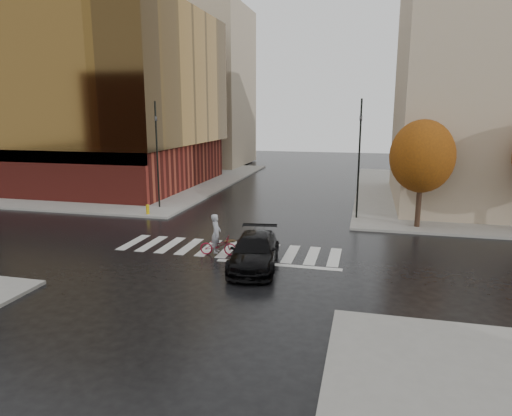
{
  "coord_description": "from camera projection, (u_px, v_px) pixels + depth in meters",
  "views": [
    {
      "loc": [
        6.9,
        -21.42,
        7.11
      ],
      "look_at": [
        1.15,
        1.87,
        2.0
      ],
      "focal_mm": 32.0,
      "sensor_mm": 36.0,
      "label": 1
    }
  ],
  "objects": [
    {
      "name": "traffic_light_nw",
      "position": [
        157.0,
        147.0,
        32.91
      ],
      "size": [
        0.21,
        0.18,
        7.65
      ],
      "rotation": [
        0.0,
        0.0,
        -1.44
      ],
      "color": "black",
      "rests_on": "sidewalk_nw"
    },
    {
      "name": "cyclist",
      "position": [
        217.0,
        241.0,
        22.88
      ],
      "size": [
        1.92,
        0.9,
        2.1
      ],
      "rotation": [
        0.0,
        0.0,
        1.71
      ],
      "color": "maroon",
      "rests_on": "ground"
    },
    {
      "name": "sidewalk_nw",
      "position": [
        97.0,
        179.0,
        48.29
      ],
      "size": [
        30.0,
        30.0,
        0.15
      ],
      "primitive_type": "cube",
      "color": "gray",
      "rests_on": "ground"
    },
    {
      "name": "office_glass",
      "position": [
        63.0,
        99.0,
        43.95
      ],
      "size": [
        27.0,
        19.0,
        16.0
      ],
      "color": "maroon",
      "rests_on": "sidewalk_nw"
    },
    {
      "name": "tree_ne_a",
      "position": [
        422.0,
        156.0,
        27.19
      ],
      "size": [
        3.8,
        3.8,
        6.5
      ],
      "color": "#301D15",
      "rests_on": "sidewalk_ne"
    },
    {
      "name": "fire_hydrant",
      "position": [
        148.0,
        209.0,
        31.38
      ],
      "size": [
        0.24,
        0.24,
        0.68
      ],
      "color": "#C29F0B",
      "rests_on": "sidewalk_nw"
    },
    {
      "name": "manhole",
      "position": [
        230.0,
        241.0,
        25.42
      ],
      "size": [
        0.74,
        0.74,
        0.01
      ],
      "primitive_type": "cylinder",
      "rotation": [
        0.0,
        0.0,
        0.12
      ],
      "color": "#432F18",
      "rests_on": "ground"
    },
    {
      "name": "traffic_light_ne",
      "position": [
        359.0,
        150.0,
        29.47
      ],
      "size": [
        0.2,
        0.22,
        7.74
      ],
      "rotation": [
        0.0,
        0.0,
        2.92
      ],
      "color": "black",
      "rests_on": "sidewalk_ne"
    },
    {
      "name": "sedan",
      "position": [
        254.0,
        251.0,
        21.11
      ],
      "size": [
        2.76,
        5.39,
        1.5
      ],
      "primitive_type": "imported",
      "rotation": [
        0.0,
        0.0,
        0.13
      ],
      "color": "black",
      "rests_on": "ground"
    },
    {
      "name": "ground",
      "position": [
        226.0,
        252.0,
        23.44
      ],
      "size": [
        120.0,
        120.0,
        0.0
      ],
      "primitive_type": "plane",
      "color": "black",
      "rests_on": "ground"
    },
    {
      "name": "crosswalk",
      "position": [
        229.0,
        249.0,
        23.91
      ],
      "size": [
        12.0,
        3.0,
        0.01
      ],
      "primitive_type": "cube",
      "color": "silver",
      "rests_on": "ground"
    },
    {
      "name": "building_nw_far",
      "position": [
        194.0,
        88.0,
        60.21
      ],
      "size": [
        14.0,
        12.0,
        20.0
      ],
      "primitive_type": "cube",
      "color": "tan",
      "rests_on": "sidewalk_nw"
    }
  ]
}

